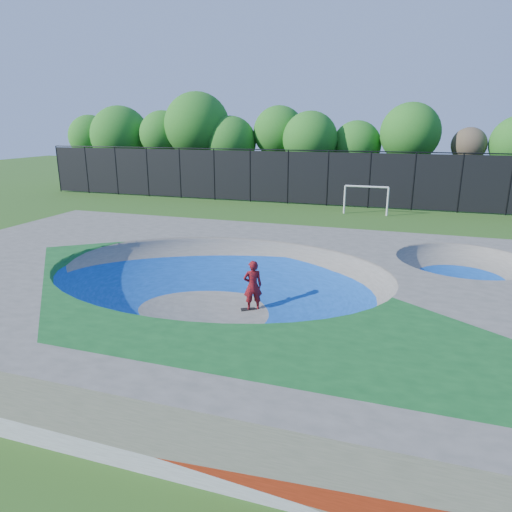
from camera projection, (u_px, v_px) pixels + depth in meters
The scene contains 7 objects.
ground at pixel (219, 312), 14.79m from camera, with size 120.00×120.00×0.00m, color #285317.
skate_deck at pixel (218, 291), 14.58m from camera, with size 22.00×14.00×1.50m, color gray.
skater at pixel (253, 286), 14.73m from camera, with size 0.62×0.41×1.69m, color red.
skateboard at pixel (253, 309), 14.96m from camera, with size 0.78×0.22×0.05m, color black.
soccer_goal at pixel (366, 195), 30.29m from camera, with size 2.93×0.12×1.93m.
fence at pixel (328, 177), 33.39m from camera, with size 48.09×0.09×4.04m.
treeline at pixel (318, 136), 37.89m from camera, with size 52.42×6.53×8.61m.
Camera 1 is at (5.36, -12.65, 5.89)m, focal length 32.00 mm.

